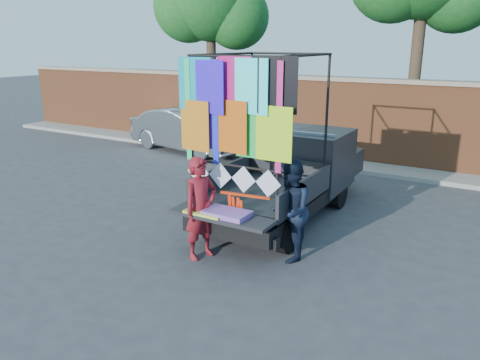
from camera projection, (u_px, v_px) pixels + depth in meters
The scene contains 9 objects.
ground at pixel (258, 243), 8.80m from camera, with size 90.00×90.00×0.00m, color #38383A.
brick_wall at pixel (368, 121), 14.21m from camera, with size 30.00×0.45×2.61m.
curb at pixel (358, 167), 13.98m from camera, with size 30.00×1.20×0.12m, color gray.
tree_left at pixel (210, 0), 17.22m from camera, with size 4.20×3.30×7.05m.
pickup_truck at pixel (296, 172), 10.33m from camera, with size 2.17×5.46×3.44m.
sedan at pixel (188, 130), 16.10m from camera, with size 1.55×4.46×1.47m, color #A6AAAD.
woman at pixel (201, 208), 8.00m from camera, with size 0.65×0.43×1.79m, color maroon.
man at pixel (290, 210), 7.92m from camera, with size 0.87×0.67×1.78m, color black.
streamer_bundle at pixel (240, 205), 7.98m from camera, with size 0.90×0.16×0.62m.
Camera 1 is at (3.84, -7.15, 3.62)m, focal length 35.00 mm.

